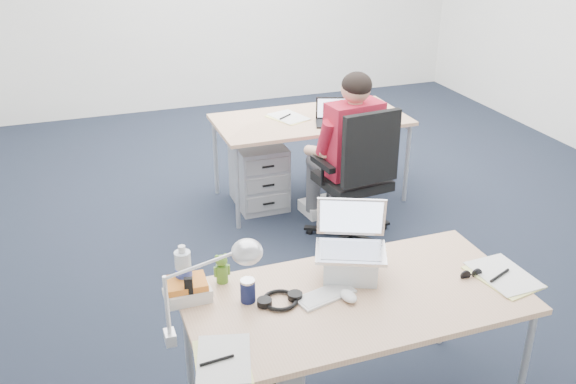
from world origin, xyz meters
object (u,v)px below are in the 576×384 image
Objects in this scene: book_stack at (187,290)px; drawer_pedestal_near at (249,377)px; desk_near at (355,304)px; desk_lamp at (199,292)px; wireless_keyboard at (325,295)px; water_bottle at (183,269)px; cordless_phone at (189,292)px; sunglasses at (471,274)px; silver_laptop at (351,243)px; headphones at (280,299)px; drawer_pedestal_far at (259,174)px; office_chair at (353,203)px; can_koozie at (248,290)px; dark_laptop at (335,112)px; computer_mouse at (348,296)px; desk_far at (311,123)px; bear_figurine at (222,268)px; seated_person at (343,153)px; far_cup at (341,109)px.

drawer_pedestal_near is at bearing -24.21° from book_stack.
desk_lamp is (-0.75, -0.05, 0.27)m from desk_near.
water_bottle is (-0.61, 0.26, 0.12)m from wireless_keyboard.
cordless_phone is at bearing 92.64° from desk_lamp.
water_bottle is 2.14× the size of sunglasses.
silver_laptop is at bearing 20.89° from wireless_keyboard.
book_stack is (-0.40, 0.18, 0.03)m from headphones.
desk_near is 2.56m from drawer_pedestal_far.
sunglasses is at bearing -101.65° from office_chair.
desk_near is 6.34× the size of water_bottle.
water_bottle is 0.09m from book_stack.
drawer_pedestal_near is at bearing -135.43° from office_chair.
sunglasses is 1.37m from desk_lamp.
dark_laptop is at bearing 57.47° from can_koozie.
sunglasses is at bearing -8.27° from computer_mouse.
desk_far is 3.60× the size of desk_lamp.
headphones reaches higher than desk_far.
silver_laptop is 0.64m from bear_figurine.
drawer_pedestal_far is 2.60m from computer_mouse.
can_koozie is at bearing 155.37° from headphones.
computer_mouse is 0.47m from can_koozie.
seated_person is 4.33× the size of dark_laptop.
computer_mouse is 2.75m from far_cup.
drawer_pedestal_near is 1.90× the size of wireless_keyboard.
office_chair is 9.22× the size of sunglasses.
bear_figurine is at bearing -106.53° from dark_laptop.
water_bottle reaches higher than bear_figurine.
water_bottle is (-1.54, -1.37, 0.55)m from office_chair.
cordless_phone is (-0.40, 0.12, 0.05)m from headphones.
far_cup is (1.79, 2.32, -0.02)m from cordless_phone.
computer_mouse is 0.49× the size of headphones.
wireless_keyboard is at bearing -22.86° from water_bottle.
far_cup is (1.04, 2.51, 0.10)m from desk_near.
dark_laptop is at bearing 68.90° from desk_near.
seated_person reaches higher than office_chair.
can_koozie is at bearing -108.26° from drawer_pedestal_far.
bear_figurine is (-0.21, 0.26, 0.06)m from headphones.
computer_mouse is (0.45, -0.15, 0.47)m from drawer_pedestal_near.
cordless_phone is at bearing 173.12° from sunglasses.
water_bottle is (-1.05, -2.21, 0.58)m from drawer_pedestal_far.
desk_near is 0.80m from desk_lamp.
book_stack is at bearing 161.62° from desk_near.
seated_person is 2.11m from headphones.
desk_near is 13.90× the size of can_koozie.
computer_mouse is at bearing -47.66° from wireless_keyboard.
water_bottle is at bearing -165.39° from silver_laptop.
desk_lamp is (-0.70, -0.03, 0.20)m from computer_mouse.
headphones is 0.42m from cordless_phone.
far_cup is at bearing 63.25° from cordless_phone.
water_bottle is at bearing -143.85° from office_chair.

